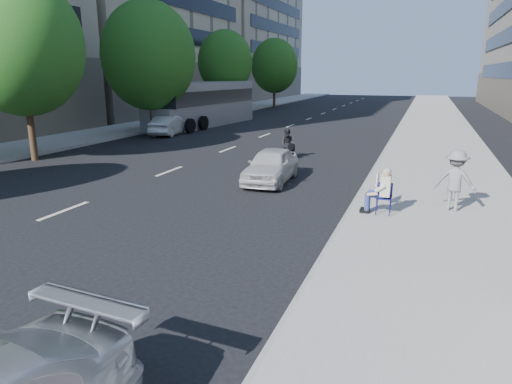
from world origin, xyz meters
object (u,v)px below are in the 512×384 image
at_px(bus, 203,104).
at_px(motorcycle, 288,145).
at_px(white_sedan_near, 271,165).
at_px(white_sedan_mid, 170,125).
at_px(seated_protester, 381,188).
at_px(jogger, 455,180).

bearing_deg(bus, motorcycle, -42.67).
distance_m(white_sedan_near, bus, 19.51).
bearing_deg(white_sedan_mid, motorcycle, 142.31).
bearing_deg(motorcycle, white_sedan_near, -82.81).
distance_m(white_sedan_mid, motorcycle, 11.29).
relative_size(seated_protester, motorcycle, 0.64).
bearing_deg(white_sedan_near, jogger, -21.53).
relative_size(jogger, motorcycle, 0.85).
xyz_separation_m(seated_protester, motorcycle, (-5.01, 7.96, -0.24)).
height_order(seated_protester, white_sedan_mid, seated_protester).
relative_size(seated_protester, bus, 0.11).
distance_m(seated_protester, jogger, 2.20).
distance_m(white_sedan_near, white_sedan_mid, 14.85).
xyz_separation_m(seated_protester, bus, (-15.13, 19.30, 0.76)).
height_order(seated_protester, motorcycle, seated_protester).
distance_m(seated_protester, motorcycle, 9.40).
height_order(white_sedan_mid, bus, bus).
height_order(jogger, motorcycle, jogger).
height_order(white_sedan_mid, motorcycle, motorcycle).
xyz_separation_m(motorcycle, bus, (-10.13, 11.35, 1.00)).
bearing_deg(white_sedan_near, white_sedan_mid, 132.56).
height_order(jogger, white_sedan_mid, jogger).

